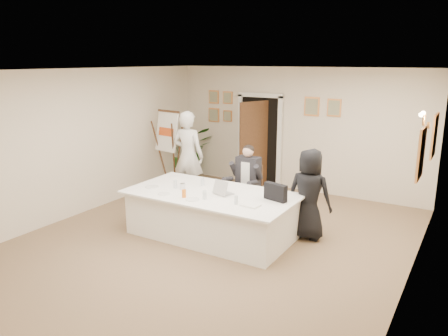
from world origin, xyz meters
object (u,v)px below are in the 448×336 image
at_px(steel_jug, 183,186).
at_px(standing_woman, 309,194).
at_px(conference_table, 212,214).
at_px(laptop_bag, 276,192).
at_px(oj_glass, 184,194).
at_px(laptop, 224,186).
at_px(standing_man, 188,156).
at_px(potted_palm, 189,151).
at_px(flip_chart, 171,154).
at_px(paper_stack, 250,205).
at_px(seated_man, 247,181).

bearing_deg(steel_jug, standing_woman, 23.63).
xyz_separation_m(conference_table, laptop_bag, (1.10, 0.17, 0.52)).
bearing_deg(oj_glass, laptop_bag, 24.75).
xyz_separation_m(standing_woman, laptop, (-1.24, -0.71, 0.14)).
xyz_separation_m(laptop_bag, oj_glass, (-1.34, -0.62, -0.07)).
relative_size(laptop_bag, oj_glass, 3.03).
relative_size(standing_man, potted_palm, 1.46).
xyz_separation_m(flip_chart, steel_jug, (1.78, -1.98, -0.01)).
relative_size(standing_woman, steel_jug, 14.07).
bearing_deg(paper_stack, conference_table, 162.14).
height_order(standing_woman, oj_glass, standing_woman).
height_order(conference_table, flip_chart, flip_chart).
relative_size(standing_man, paper_stack, 6.93).
distance_m(paper_stack, steel_jug, 1.42).
height_order(seated_man, paper_stack, seated_man).
distance_m(conference_table, paper_stack, 1.01).
height_order(potted_palm, laptop_bag, potted_palm).
distance_m(flip_chart, potted_palm, 1.25).
height_order(conference_table, standing_man, standing_man).
distance_m(standing_woman, oj_glass, 2.08).
bearing_deg(flip_chart, laptop_bag, -26.61).
xyz_separation_m(potted_palm, paper_stack, (3.53, -3.34, 0.13)).
relative_size(flip_chart, laptop_bag, 4.60).
relative_size(seated_man, laptop_bag, 3.59).
height_order(laptop_bag, steel_jug, laptop_bag).
bearing_deg(potted_palm, standing_woman, -29.36).
height_order(conference_table, seated_man, seated_man).
relative_size(standing_woman, laptop_bag, 3.93).
distance_m(standing_woman, steel_jug, 2.15).
xyz_separation_m(conference_table, laptop, (0.21, 0.05, 0.52)).
xyz_separation_m(seated_man, laptop, (0.16, -1.14, 0.21)).
relative_size(laptop, steel_jug, 3.07).
distance_m(flip_chart, paper_stack, 3.85).
distance_m(conference_table, seated_man, 1.23).
distance_m(potted_palm, oj_glass, 4.25).
xyz_separation_m(laptop, laptop_bag, (0.89, 0.12, -0.00)).
height_order(standing_man, potted_palm, standing_man).
bearing_deg(steel_jug, oj_glass, -51.08).
relative_size(flip_chart, standing_man, 0.94).
relative_size(seated_man, steel_jug, 12.85).
xyz_separation_m(seated_man, oj_glass, (-0.29, -1.64, 0.13)).
bearing_deg(standing_woman, potted_palm, -27.63).
distance_m(flip_chart, oj_glass, 3.10).
height_order(standing_man, oj_glass, standing_man).
distance_m(laptop, oj_glass, 0.68).
relative_size(flip_chart, potted_palm, 1.37).
xyz_separation_m(flip_chart, laptop_bag, (3.40, -1.70, 0.07)).
xyz_separation_m(potted_palm, laptop, (2.85, -3.01, 0.25)).
bearing_deg(standing_woman, conference_table, 29.40).
height_order(conference_table, paper_stack, paper_stack).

